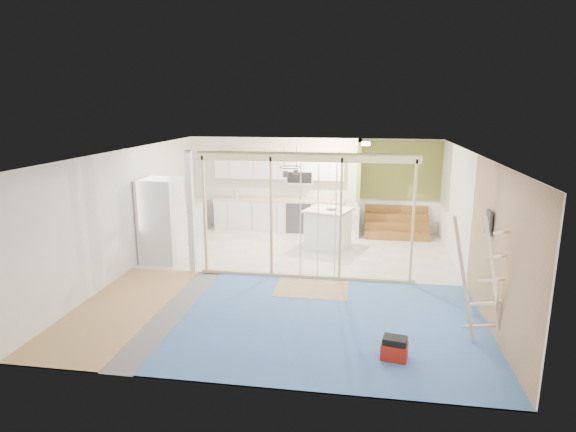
% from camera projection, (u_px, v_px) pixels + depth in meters
% --- Properties ---
extents(room, '(7.01, 8.01, 2.61)m').
position_uv_depth(room, '(291.00, 217.00, 9.66)').
color(room, slate).
rests_on(room, ground).
extents(floor_overlays, '(7.00, 8.00, 0.03)m').
position_uv_depth(floor_overlays, '(295.00, 276.00, 10.00)').
color(floor_overlays, silver).
rests_on(floor_overlays, room).
extents(stud_frame, '(4.66, 0.14, 2.60)m').
position_uv_depth(stud_frame, '(277.00, 201.00, 9.64)').
color(stud_frame, '#D6C582').
rests_on(stud_frame, room).
extents(base_cabinets, '(4.45, 2.24, 0.93)m').
position_uv_depth(base_cabinets, '(251.00, 216.00, 13.33)').
color(base_cabinets, white).
rests_on(base_cabinets, room).
extents(upper_cabinets, '(3.60, 0.41, 0.85)m').
position_uv_depth(upper_cabinets, '(281.00, 166.00, 13.34)').
color(upper_cabinets, white).
rests_on(upper_cabinets, room).
extents(green_partition, '(2.25, 1.51, 2.60)m').
position_uv_depth(green_partition, '(386.00, 202.00, 12.96)').
color(green_partition, olive).
rests_on(green_partition, room).
extents(pot_rack, '(0.52, 0.52, 0.72)m').
position_uv_depth(pot_rack, '(290.00, 170.00, 11.37)').
color(pot_rack, black).
rests_on(pot_rack, room).
extents(sheathing_panel, '(0.02, 4.00, 2.60)m').
position_uv_depth(sheathing_panel, '(500.00, 255.00, 7.22)').
color(sheathing_panel, tan).
rests_on(sheathing_panel, room).
extents(electrical_panel, '(0.04, 0.30, 0.40)m').
position_uv_depth(electrical_panel, '(489.00, 223.00, 7.72)').
color(electrical_panel, '#3D3E43').
rests_on(electrical_panel, room).
extents(ceiling_light, '(0.32, 0.32, 0.08)m').
position_uv_depth(ceiling_light, '(364.00, 144.00, 12.06)').
color(ceiling_light, '#FFEABF').
rests_on(ceiling_light, room).
extents(fridge, '(0.86, 0.83, 1.91)m').
position_uv_depth(fridge, '(162.00, 221.00, 10.80)').
color(fridge, silver).
rests_on(fridge, room).
extents(island, '(1.28, 1.28, 1.00)m').
position_uv_depth(island, '(328.00, 229.00, 11.88)').
color(island, white).
rests_on(island, room).
extents(bowl, '(0.34, 0.34, 0.07)m').
position_uv_depth(bowl, '(332.00, 208.00, 11.71)').
color(bowl, silver).
rests_on(bowl, island).
extents(soap_bottle_a, '(0.15, 0.15, 0.30)m').
position_uv_depth(soap_bottle_a, '(236.00, 193.00, 13.49)').
color(soap_bottle_a, '#B5BBC9').
rests_on(soap_bottle_a, base_cabinets).
extents(soap_bottle_b, '(0.11, 0.11, 0.19)m').
position_uv_depth(soap_bottle_b, '(336.00, 197.00, 13.22)').
color(soap_bottle_b, white).
rests_on(soap_bottle_b, base_cabinets).
extents(toolbox, '(0.40, 0.33, 0.34)m').
position_uv_depth(toolbox, '(394.00, 349.00, 6.72)').
color(toolbox, maroon).
rests_on(toolbox, room).
extents(ladder, '(1.03, 0.13, 1.92)m').
position_uv_depth(ladder, '(483.00, 281.00, 7.03)').
color(ladder, '#D6AC83').
rests_on(ladder, room).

